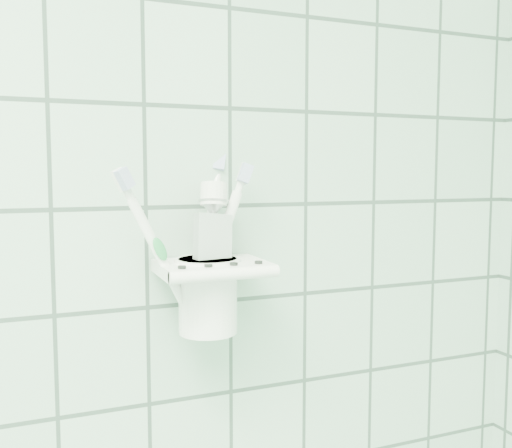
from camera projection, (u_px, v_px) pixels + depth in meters
holder_bracket at (212, 269)px, 0.61m from camera, size 0.11×0.10×0.04m
cup at (208, 292)px, 0.61m from camera, size 0.07×0.07×0.08m
toothbrush_pink at (195, 239)px, 0.60m from camera, size 0.08×0.03×0.18m
toothbrush_blue at (195, 232)px, 0.60m from camera, size 0.06×0.07×0.20m
toothbrush_orange at (192, 239)px, 0.60m from camera, size 0.07×0.02×0.18m
toothpaste_tube at (211, 244)px, 0.60m from camera, size 0.05×0.04×0.16m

